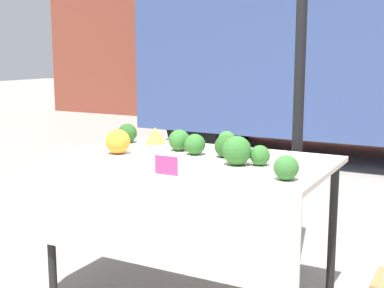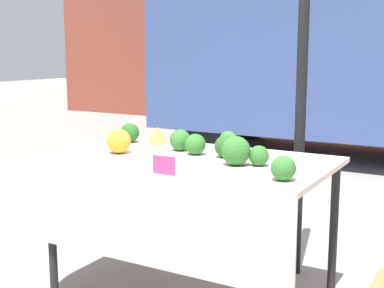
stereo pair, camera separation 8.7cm
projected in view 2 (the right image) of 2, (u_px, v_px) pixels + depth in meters
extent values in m
cylinder|color=black|center=(301.00, 99.00, 3.44)|extent=(0.07, 0.07, 2.36)
cube|color=#384C84|center=(297.00, 42.00, 7.68)|extent=(3.84, 2.13, 2.48)
cylinder|color=black|center=(204.00, 127.00, 7.66)|extent=(0.83, 0.22, 0.83)
cylinder|color=black|center=(252.00, 115.00, 9.14)|extent=(0.83, 0.22, 0.83)
cube|color=beige|center=(192.00, 160.00, 3.14)|extent=(1.61, 0.94, 0.03)
cube|color=beige|center=(148.00, 223.00, 2.79)|extent=(1.61, 0.01, 0.48)
cylinder|color=black|center=(52.00, 230.00, 3.23)|extent=(0.05, 0.05, 0.84)
cylinder|color=black|center=(286.00, 282.00, 2.50)|extent=(0.05, 0.05, 0.84)
cylinder|color=black|center=(132.00, 198.00, 3.93)|extent=(0.05, 0.05, 0.84)
cylinder|color=black|center=(333.00, 231.00, 3.20)|extent=(0.05, 0.05, 0.84)
sphere|color=orange|center=(119.00, 141.00, 3.25)|extent=(0.15, 0.15, 0.15)
cone|color=#93B238|center=(157.00, 135.00, 3.60)|extent=(0.14, 0.14, 0.11)
sphere|color=#2D6628|center=(195.00, 144.00, 3.21)|extent=(0.13, 0.13, 0.13)
sphere|color=#336B2D|center=(228.00, 140.00, 3.42)|extent=(0.11, 0.11, 0.11)
sphere|color=#2D6628|center=(236.00, 151.00, 2.91)|extent=(0.16, 0.16, 0.16)
sphere|color=#336B2D|center=(283.00, 168.00, 2.56)|extent=(0.12, 0.12, 0.12)
sphere|color=#23511E|center=(130.00, 133.00, 3.64)|extent=(0.13, 0.13, 0.13)
sphere|color=#2D6628|center=(259.00, 156.00, 2.90)|extent=(0.11, 0.11, 0.11)
sphere|color=#2D6628|center=(180.00, 140.00, 3.34)|extent=(0.13, 0.13, 0.13)
sphere|color=#23511E|center=(226.00, 146.00, 3.12)|extent=(0.13, 0.13, 0.13)
cube|color=#E53D84|center=(164.00, 165.00, 2.69)|extent=(0.13, 0.01, 0.10)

